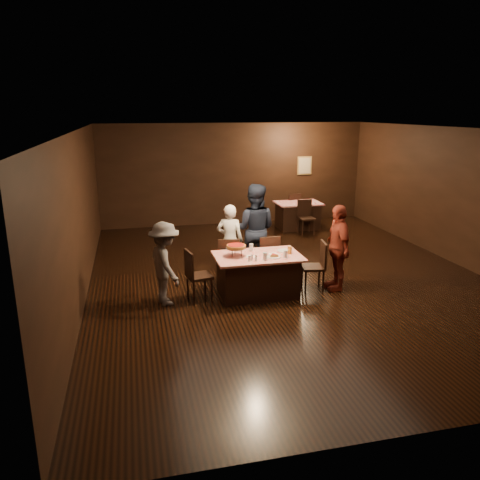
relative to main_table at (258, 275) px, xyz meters
name	(u,v)px	position (x,y,z in m)	size (l,w,h in m)	color
room	(290,174)	(0.86, 0.79, 1.75)	(10.00, 10.04, 3.02)	black
main_table	(258,275)	(0.00, 0.00, 0.00)	(1.60, 1.00, 0.77)	red
back_table	(298,215)	(2.49, 4.67, 0.00)	(1.30, 0.90, 0.77)	#A50B1C
chair_far_left	(229,260)	(-0.40, 0.75, 0.09)	(0.42, 0.42, 0.95)	black
chair_far_right	(267,257)	(0.40, 0.75, 0.09)	(0.42, 0.42, 0.95)	black
chair_end_left	(199,275)	(-1.10, 0.00, 0.09)	(0.42, 0.42, 0.95)	black
chair_end_right	(313,266)	(1.10, 0.00, 0.09)	(0.42, 0.42, 0.95)	black
chair_back_near	(307,218)	(2.49, 3.97, 0.09)	(0.42, 0.42, 0.95)	black
chair_back_far	(291,208)	(2.49, 5.27, 0.09)	(0.42, 0.42, 0.95)	black
diner_white_jacket	(230,240)	(-0.29, 1.16, 0.37)	(0.55, 0.36, 1.52)	white
diner_navy_hoodie	(254,229)	(0.25, 1.21, 0.57)	(0.93, 0.72, 1.91)	black
diner_grey_knit	(165,264)	(-1.71, -0.04, 0.36)	(0.97, 0.56, 1.50)	#59585D
diner_red_shirt	(338,248)	(1.56, -0.06, 0.45)	(0.98, 0.41, 1.66)	maroon
pizza_stand	(236,247)	(-0.40, 0.05, 0.57)	(0.38, 0.38, 0.22)	black
plate_with_slice	(274,256)	(0.25, -0.18, 0.41)	(0.25, 0.25, 0.06)	white
plate_empty	(284,251)	(0.55, 0.15, 0.39)	(0.25, 0.25, 0.01)	white
glass_front_left	(265,256)	(0.05, -0.30, 0.46)	(0.08, 0.08, 0.14)	silver
glass_front_right	(285,254)	(0.45, -0.25, 0.46)	(0.08, 0.08, 0.14)	silver
glass_amber	(290,250)	(0.60, -0.05, 0.46)	(0.08, 0.08, 0.14)	#BF7F26
glass_back	(251,247)	(-0.05, 0.30, 0.46)	(0.08, 0.08, 0.14)	silver
condiments	(252,258)	(-0.18, -0.28, 0.43)	(0.17, 0.10, 0.09)	silver
napkin_center	(273,254)	(0.30, 0.00, 0.39)	(0.16, 0.16, 0.01)	white
napkin_left	(251,257)	(-0.15, -0.05, 0.39)	(0.16, 0.16, 0.01)	white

